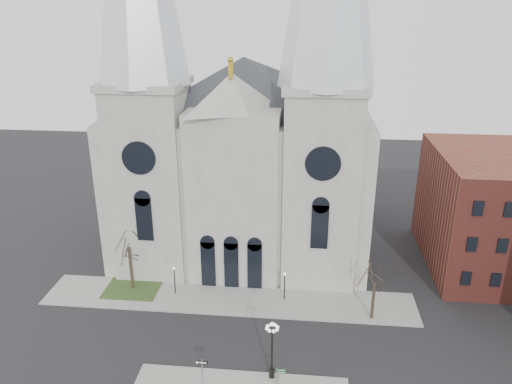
# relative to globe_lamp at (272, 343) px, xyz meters

# --- Properties ---
(ground) EXTENTS (160.00, 160.00, 0.00)m
(ground) POSITION_rel_globe_lamp_xyz_m (-5.49, 0.50, -3.65)
(ground) COLOR black
(ground) RESTS_ON ground
(sidewalk_far) EXTENTS (40.00, 6.00, 0.14)m
(sidewalk_far) POSITION_rel_globe_lamp_xyz_m (-5.49, 11.50, -3.58)
(sidewalk_far) COLOR gray
(sidewalk_far) RESTS_ON ground
(grass_patch) EXTENTS (6.00, 5.00, 0.18)m
(grass_patch) POSITION_rel_globe_lamp_xyz_m (-16.49, 12.50, -3.56)
(grass_patch) COLOR #29411C
(grass_patch) RESTS_ON ground
(cathedral) EXTENTS (33.00, 26.66, 54.00)m
(cathedral) POSITION_rel_globe_lamp_xyz_m (-5.49, 23.36, 14.83)
(cathedral) COLOR gray
(cathedral) RESTS_ON ground
(bg_building_brick) EXTENTS (14.00, 18.00, 14.00)m
(bg_building_brick) POSITION_rel_globe_lamp_xyz_m (24.51, 22.50, 3.35)
(bg_building_brick) COLOR brown
(bg_building_brick) RESTS_ON ground
(tree_left) EXTENTS (3.20, 3.20, 7.50)m
(tree_left) POSITION_rel_globe_lamp_xyz_m (-16.49, 12.50, 1.93)
(tree_left) COLOR black
(tree_left) RESTS_ON ground
(tree_right) EXTENTS (3.20, 3.20, 6.00)m
(tree_right) POSITION_rel_globe_lamp_xyz_m (9.51, 9.50, 0.82)
(tree_right) COLOR black
(tree_right) RESTS_ON ground
(ped_lamp_left) EXTENTS (0.32, 0.32, 3.26)m
(ped_lamp_left) POSITION_rel_globe_lamp_xyz_m (-11.49, 12.00, -1.32)
(ped_lamp_left) COLOR black
(ped_lamp_left) RESTS_ON sidewalk_far
(ped_lamp_right) EXTENTS (0.32, 0.32, 3.26)m
(ped_lamp_right) POSITION_rel_globe_lamp_xyz_m (0.51, 12.00, -1.32)
(ped_lamp_right) COLOR black
(ped_lamp_right) RESTS_ON sidewalk_far
(globe_lamp) EXTENTS (1.51, 1.51, 5.59)m
(globe_lamp) POSITION_rel_globe_lamp_xyz_m (0.00, 0.00, 0.00)
(globe_lamp) COLOR black
(globe_lamp) RESTS_ON sidewalk_near
(one_way_sign) EXTENTS (1.05, 0.10, 2.40)m
(one_way_sign) POSITION_rel_globe_lamp_xyz_m (-5.74, -1.26, -1.91)
(one_way_sign) COLOR slate
(one_way_sign) RESTS_ON sidewalk_near
(street_name_sign) EXTENTS (0.78, 0.15, 2.46)m
(street_name_sign) POSITION_rel_globe_lamp_xyz_m (0.59, -1.74, -2.07)
(street_name_sign) COLOR slate
(street_name_sign) RESTS_ON sidewalk_near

